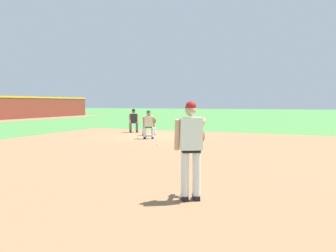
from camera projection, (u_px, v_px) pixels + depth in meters
name	position (u px, v px, depth m)	size (l,w,h in m)	color
ground_plane	(150.00, 136.00, 17.95)	(160.00, 160.00, 0.00)	#47843D
infield_dirt_patch	(160.00, 152.00, 12.04)	(18.00, 18.00, 0.01)	#936B47
first_base_bag	(150.00, 135.00, 17.94)	(0.38, 0.38, 0.09)	white
baseball	(157.00, 144.00, 14.28)	(0.07, 0.07, 0.07)	white
pitcher	(191.00, 144.00, 6.10)	(0.84, 0.58, 1.86)	black
first_baseman	(149.00, 123.00, 18.17)	(0.82, 1.02, 1.34)	black
baserunner	(149.00, 123.00, 16.54)	(0.59, 0.67, 1.46)	black
umpire	(134.00, 120.00, 20.07)	(0.63, 0.68, 1.46)	black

